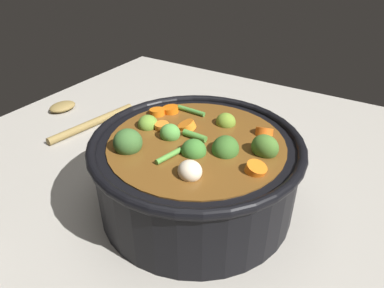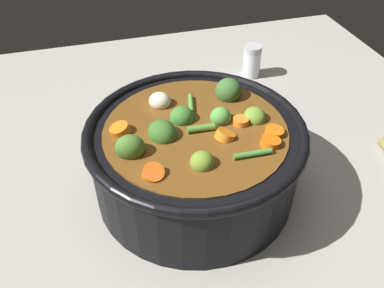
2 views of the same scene
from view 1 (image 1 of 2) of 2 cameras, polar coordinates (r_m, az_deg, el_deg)
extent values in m
plane|color=#9E998E|center=(0.57, 0.64, -9.52)|extent=(1.10, 1.10, 0.00)
cylinder|color=black|center=(0.54, 0.68, -4.95)|extent=(0.30, 0.30, 0.11)
torus|color=black|center=(0.51, 0.72, 0.23)|extent=(0.32, 0.32, 0.02)
cylinder|color=brown|center=(0.54, 0.68, -4.54)|extent=(0.26, 0.26, 0.11)
ellipsoid|color=olive|center=(0.55, 5.56, 3.60)|extent=(0.04, 0.04, 0.03)
ellipsoid|color=#549840|center=(0.51, -3.63, 1.79)|extent=(0.04, 0.04, 0.03)
ellipsoid|color=#3B662E|center=(0.49, -10.49, 0.26)|extent=(0.06, 0.06, 0.04)
ellipsoid|color=#396826|center=(0.49, 5.56, -0.75)|extent=(0.05, 0.05, 0.04)
ellipsoid|color=#3C772D|center=(0.48, 0.28, -1.07)|extent=(0.04, 0.04, 0.03)
ellipsoid|color=#45702A|center=(0.49, 11.88, -0.50)|extent=(0.04, 0.04, 0.04)
ellipsoid|color=olive|center=(0.55, -7.50, 3.11)|extent=(0.04, 0.04, 0.03)
cylinder|color=orange|center=(0.54, -0.84, 2.90)|extent=(0.04, 0.04, 0.02)
cylinder|color=orange|center=(0.45, 10.37, -4.21)|extent=(0.03, 0.03, 0.02)
cylinder|color=orange|center=(0.53, 11.75, 1.88)|extent=(0.03, 0.04, 0.02)
cylinder|color=orange|center=(0.58, -5.72, 5.09)|extent=(0.04, 0.04, 0.02)
cylinder|color=orange|center=(0.59, -3.55, 5.48)|extent=(0.03, 0.03, 0.02)
cylinder|color=orange|center=(0.54, -4.95, 2.76)|extent=(0.03, 0.03, 0.01)
ellipsoid|color=beige|center=(0.44, -0.35, -4.45)|extent=(0.04, 0.04, 0.03)
cylinder|color=#4F8B36|center=(0.51, 0.46, 1.38)|extent=(0.04, 0.01, 0.01)
cylinder|color=#498A39|center=(0.58, -0.14, 5.49)|extent=(0.05, 0.01, 0.01)
cylinder|color=#519138|center=(0.47, -3.85, -1.97)|extent=(0.02, 0.04, 0.01)
ellipsoid|color=olive|center=(0.91, -20.49, 5.78)|extent=(0.06, 0.07, 0.02)
cylinder|color=olive|center=(0.81, -15.99, 3.34)|extent=(0.05, 0.22, 0.02)
camera|label=2|loc=(0.81, 30.74, 34.63)|focal=38.18mm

